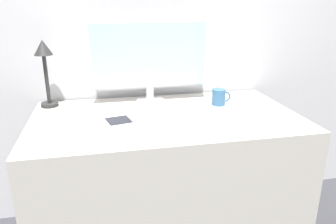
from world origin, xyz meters
TOP-DOWN VIEW (x-y plane):
  - wall_back at (0.00, 0.58)m, footprint 3.60×0.05m
  - desk at (0.00, 0.15)m, footprint 1.34×0.75m
  - monitor at (-0.04, 0.41)m, footprint 0.66×0.11m
  - keyboard at (0.22, 0.05)m, footprint 0.31×0.12m
  - laptop at (-0.25, 0.01)m, footprint 0.35×0.24m
  - ereader at (-0.24, 0.03)m, footprint 0.17×0.18m
  - desk_lamp at (-0.60, 0.44)m, footprint 0.10×0.10m
  - coffee_mug at (0.33, 0.27)m, footprint 0.11×0.07m
  - pen at (-0.04, 0.03)m, footprint 0.13×0.05m

SIDE VIEW (x-z plane):
  - desk at x=0.00m, z-range 0.00..0.76m
  - pen at x=-0.04m, z-range 0.76..0.77m
  - keyboard at x=0.22m, z-range 0.76..0.77m
  - laptop at x=-0.25m, z-range 0.76..0.79m
  - ereader at x=-0.24m, z-range 0.79..0.80m
  - coffee_mug at x=0.33m, z-range 0.76..0.85m
  - desk_lamp at x=-0.60m, z-range 0.83..1.19m
  - monitor at x=-0.04m, z-range 0.79..1.24m
  - wall_back at x=0.00m, z-range 0.00..2.40m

